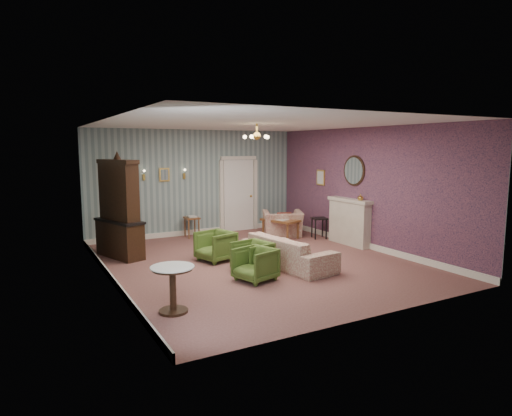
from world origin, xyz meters
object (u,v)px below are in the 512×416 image
coffee_table (280,228)px  pedestal_table (173,289)px  olive_chair_a (255,263)px  olive_chair_b (252,255)px  fireplace (349,222)px  side_table_black (319,228)px  dresser (118,206)px  sofa_chintz (288,246)px  olive_chair_c (216,245)px  wingback_chair (283,219)px

coffee_table → pedestal_table: bearing=-137.7°
olive_chair_a → olive_chair_b: size_ratio=1.01×
coffee_table → olive_chair_a: bearing=-128.6°
pedestal_table → olive_chair_a: bearing=23.9°
fireplace → coffee_table: fireplace is taller
olive_chair_a → side_table_black: (3.31, 2.50, -0.05)m
fireplace → coffee_table: bearing=124.6°
fireplace → pedestal_table: fireplace is taller
dresser → pedestal_table: dresser is taller
coffee_table → side_table_black: bearing=-34.3°
olive_chair_a → sofa_chintz: sofa_chintz is taller
olive_chair_c → pedestal_table: olive_chair_c is taller
dresser → side_table_black: (5.10, -0.50, -0.86)m
dresser → wingback_chair: bearing=-15.3°
fireplace → side_table_black: (-0.21, 0.96, -0.30)m
olive_chair_a → pedestal_table: (-1.82, -0.80, 0.02)m
olive_chair_a → side_table_black: bearing=110.6°
olive_chair_a → pedestal_table: size_ratio=0.95×
olive_chair_b → fireplace: (3.29, 0.99, 0.25)m
olive_chair_c → side_table_black: olive_chair_c is taller
wingback_chair → coffee_table: size_ratio=1.05×
olive_chair_c → pedestal_table: (-1.76, -2.47, -0.00)m
olive_chair_c → coffee_table: 2.89m
olive_chair_c → fireplace: fireplace is taller
pedestal_table → fireplace: bearing=23.7°
olive_chair_a → fireplace: (3.52, 1.54, 0.25)m
olive_chair_a → dresser: 3.58m
olive_chair_c → pedestal_table: bearing=-51.3°
olive_chair_b → pedestal_table: (-2.05, -1.35, 0.02)m
dresser → pedestal_table: (-0.03, -3.80, -0.79)m
wingback_chair → coffee_table: 0.35m
fireplace → sofa_chintz: bearing=-158.1°
dresser → fireplace: bearing=-34.3°
olive_chair_b → wingback_chair: (2.42, 2.73, 0.13)m
sofa_chintz → pedestal_table: size_ratio=3.05×
olive_chair_c → sofa_chintz: size_ratio=0.33×
olive_chair_c → coffee_table: bearing=103.6°
sofa_chintz → dresser: (-2.86, 2.44, 0.73)m
sofa_chintz → olive_chair_c: bearing=37.4°
coffee_table → side_table_black: size_ratio=1.78×
dresser → coffee_table: bearing=-17.8°
dresser → pedestal_table: size_ratio=3.25×
olive_chair_b → sofa_chintz: 0.84m
wingback_chair → olive_chair_b: bearing=73.8°
side_table_black → olive_chair_c: bearing=-166.1°
fireplace → wingback_chair: bearing=116.5°
coffee_table → side_table_black: (0.85, -0.58, 0.03)m
side_table_black → pedestal_table: size_ratio=0.80×
fireplace → side_table_black: 1.03m
wingback_chair → side_table_black: (0.66, -0.78, -0.18)m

